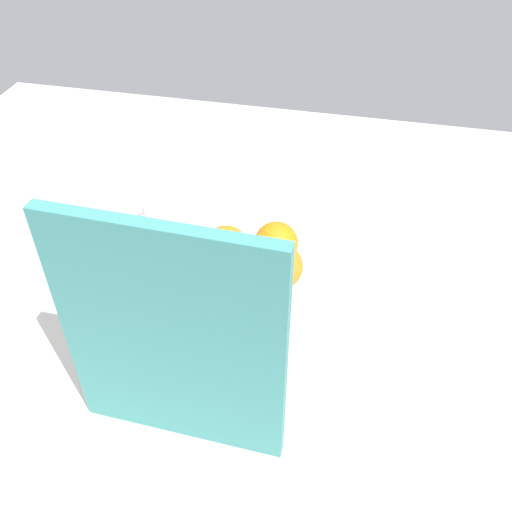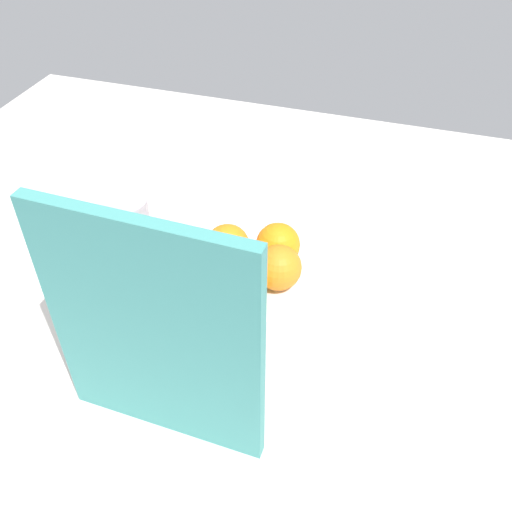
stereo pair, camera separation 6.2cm
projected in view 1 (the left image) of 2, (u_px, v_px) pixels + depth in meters
The scene contains 10 objects.
ground_plane at pixel (271, 299), 100.98cm from camera, with size 180.00×140.00×3.00cm, color silver.
fruit_bowl at pixel (256, 284), 98.38cm from camera, with size 22.48×22.48×4.63cm, color white.
orange_front_left at pixel (275, 243), 97.08cm from camera, with size 7.59×7.59×7.59cm, color orange.
orange_front_right at pixel (226, 248), 96.21cm from camera, with size 7.59×7.59×7.59cm, color orange.
orange_center at pixel (240, 271), 91.74cm from camera, with size 7.59×7.59×7.59cm, color orange.
orange_back_left at pixel (280, 266), 92.65cm from camera, with size 7.59×7.59×7.59cm, color orange.
banana_bunch at pixel (242, 269), 93.14cm from camera, with size 15.66×16.47×6.20cm.
cutting_board at pixel (172, 344), 67.71cm from camera, with size 28.00×1.80×36.00cm, color teal.
thermos_tumbler at pixel (128, 249), 95.60cm from camera, with size 7.60×7.60×17.31cm, color #BEB5C5.
jar_lid at pixel (129, 241), 109.96cm from camera, with size 6.23×6.23×1.17cm, color white.
Camera 1 is at (-12.98, 70.44, 70.13)cm, focal length 39.97 mm.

